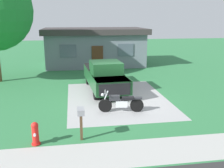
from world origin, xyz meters
TOP-DOWN VIEW (x-y plane):
  - ground_plane at (0.00, 0.00)m, footprint 80.00×80.00m
  - driveway_pad at (0.00, 0.00)m, footprint 5.56×7.39m
  - sidewalk_strip at (0.00, -6.00)m, footprint 36.00×1.80m
  - motorcycle at (-0.19, -2.10)m, footprint 2.21×0.70m
  - pickup_truck at (-0.47, 1.95)m, footprint 2.35×5.73m
  - fire_hydrant at (-3.87, -4.89)m, footprint 0.32×0.40m
  - mailbox at (-2.21, -4.78)m, footprint 0.26×0.48m
  - neighbor_house at (-0.25, 11.01)m, footprint 9.60×5.60m

SIDE VIEW (x-z plane):
  - ground_plane at x=0.00m, z-range 0.00..0.00m
  - driveway_pad at x=0.00m, z-range 0.00..0.01m
  - sidewalk_strip at x=0.00m, z-range 0.00..0.01m
  - fire_hydrant at x=-3.87m, z-range -0.01..0.86m
  - motorcycle at x=-0.19m, z-range -0.07..1.02m
  - pickup_truck at x=-0.47m, z-range 0.00..1.90m
  - mailbox at x=-2.21m, z-range 0.35..1.61m
  - neighbor_house at x=-0.25m, z-range 0.04..3.54m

